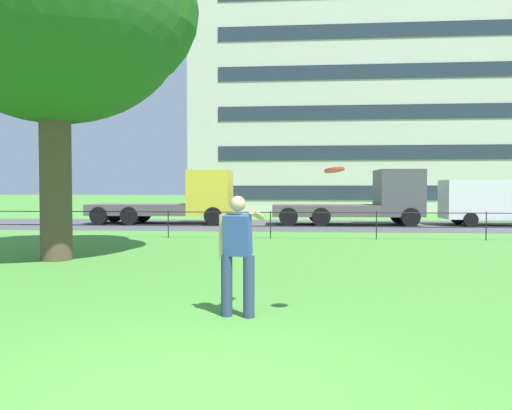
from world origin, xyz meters
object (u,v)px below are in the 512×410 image
object	(u,v)px
frisbee	(334,170)
apartment_building_background	(372,106)
panel_van_far_right	(496,200)
tree_large_lawn	(71,16)
person_thrower	(238,252)
flatbed_truck_right	(182,200)
flatbed_truck_left	(368,201)

from	to	relation	value
frisbee	apartment_building_background	size ratio (longest dim) A/B	0.01
panel_van_far_right	tree_large_lawn	bearing A→B (deg)	-141.64
apartment_building_background	frisbee	bearing A→B (deg)	-99.59
frisbee	apartment_building_background	world-z (taller)	apartment_building_background
panel_van_far_right	person_thrower	bearing A→B (deg)	-120.83
frisbee	panel_van_far_right	bearing A→B (deg)	62.62
person_thrower	panel_van_far_right	world-z (taller)	panel_van_far_right
flatbed_truck_right	apartment_building_background	size ratio (longest dim) A/B	0.24
person_thrower	flatbed_truck_right	distance (m)	18.59
flatbed_truck_right	flatbed_truck_left	size ratio (longest dim) A/B	0.99
flatbed_truck_left	panel_van_far_right	bearing A→B (deg)	0.33
panel_van_far_right	flatbed_truck_left	bearing A→B (deg)	-179.67
flatbed_truck_right	apartment_building_background	distance (m)	24.97
tree_large_lawn	flatbed_truck_right	world-z (taller)	tree_large_lawn
flatbed_truck_right	panel_van_far_right	bearing A→B (deg)	-0.48
flatbed_truck_left	panel_van_far_right	size ratio (longest dim) A/B	1.47
person_thrower	frisbee	bearing A→B (deg)	-7.71
frisbee	panel_van_far_right	xyz separation A→B (m)	(9.29, 17.93, -0.76)
tree_large_lawn	flatbed_truck_left	xyz separation A→B (m)	(9.39, 12.27, -5.02)
tree_large_lawn	flatbed_truck_right	bearing A→B (deg)	90.35
frisbee	panel_van_far_right	size ratio (longest dim) A/B	0.07
frisbee	flatbed_truck_left	world-z (taller)	flatbed_truck_left
tree_large_lawn	apartment_building_background	distance (m)	34.86
apartment_building_background	panel_van_far_right	bearing A→B (deg)	-81.82
tree_large_lawn	flatbed_truck_left	world-z (taller)	tree_large_lawn
frisbee	flatbed_truck_right	world-z (taller)	flatbed_truck_right
tree_large_lawn	flatbed_truck_right	distance (m)	13.42
flatbed_truck_right	apartment_building_background	xyz separation A→B (m)	(12.75, 19.89, 8.09)
apartment_building_background	flatbed_truck_right	bearing A→B (deg)	-122.67
person_thrower	frisbee	world-z (taller)	frisbee
flatbed_truck_left	panel_van_far_right	distance (m)	6.17
person_thrower	panel_van_far_right	distance (m)	20.68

